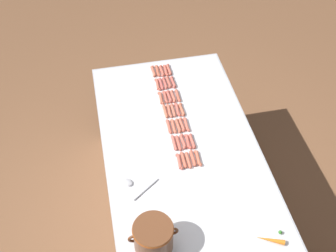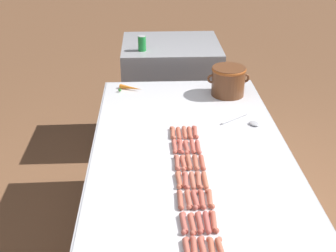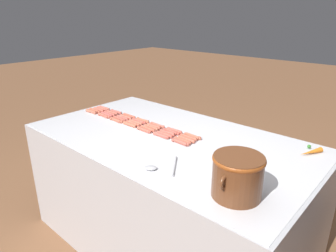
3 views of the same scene
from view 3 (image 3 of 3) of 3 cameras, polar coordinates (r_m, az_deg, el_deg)
The scene contains 40 objects.
ground_plane at distance 2.53m, azimuth 0.10°, elevation -20.69°, with size 20.00×20.00×0.00m, color brown.
griddle_counter at distance 2.27m, azimuth 0.11°, elevation -12.31°, with size 1.09×1.96×0.88m.
hot_dog_0 at distance 2.69m, azimuth -11.95°, elevation 3.33°, with size 0.03×0.14×0.02m.
hot_dog_1 at distance 2.57m, azimuth -9.79°, elevation 2.66°, with size 0.03×0.14×0.02m.
hot_dog_2 at distance 2.45m, azimuth -7.35°, elevation 1.91°, with size 0.03×0.14×0.02m.
hot_dog_3 at distance 2.34m, azimuth -4.84°, elevation 1.07°, with size 0.03×0.14×0.02m.
hot_dog_4 at distance 2.23m, azimuth -2.08°, elevation 0.16°, with size 0.03×0.14×0.02m.
hot_dog_5 at distance 2.13m, azimuth 1.23°, elevation -0.86°, with size 0.03×0.14×0.02m.
hot_dog_6 at distance 2.04m, azimuth 4.63°, elevation -1.92°, with size 0.03×0.14×0.02m.
hot_dog_7 at distance 2.68m, azimuth -12.39°, elevation 3.17°, with size 0.03×0.14×0.02m.
hot_dog_8 at distance 2.56m, azimuth -10.50°, elevation 2.50°, with size 0.03×0.14×0.02m.
hot_dog_9 at distance 2.43m, azimuth -7.98°, elevation 1.68°, with size 0.03×0.14×0.02m.
hot_dog_10 at distance 2.32m, azimuth -5.54°, elevation 0.90°, with size 0.03×0.14×0.02m.
hot_dog_11 at distance 2.21m, azimuth -2.73°, elevation -0.04°, with size 0.03×0.14×0.02m.
hot_dog_12 at distance 2.11m, azimuth 0.63°, elevation -1.07°, with size 0.03×0.14×0.02m.
hot_dog_13 at distance 2.02m, azimuth 3.88°, elevation -2.15°, with size 0.03×0.14×0.02m.
hot_dog_14 at distance 2.66m, azimuth -12.97°, elevation 3.01°, with size 0.03×0.14×0.02m.
hot_dog_15 at distance 2.53m, azimuth -10.98°, elevation 2.30°, with size 0.03×0.14×0.02m.
hot_dog_16 at distance 2.41m, azimuth -8.60°, elevation 1.53°, with size 0.03×0.14×0.02m.
hot_dog_17 at distance 2.30m, azimuth -6.16°, elevation 0.70°, with size 0.03×0.14×0.02m.
hot_dog_18 at distance 2.19m, azimuth -3.18°, elevation -0.27°, with size 0.03×0.14×0.02m.
hot_dog_19 at distance 2.09m, azimuth -0.15°, elevation -1.27°, with size 0.03×0.14×0.02m.
hot_dog_20 at distance 1.99m, azimuth 3.48°, elevation -2.52°, with size 0.02×0.14×0.02m.
hot_dog_21 at distance 2.64m, azimuth -13.68°, elevation 2.86°, with size 0.03×0.14×0.02m.
hot_dog_22 at distance 2.52m, azimuth -11.55°, elevation 2.12°, with size 0.02×0.14×0.02m.
hot_dog_23 at distance 2.40m, azimuth -9.16°, elevation 1.35°, with size 0.03×0.14×0.02m.
hot_dog_24 at distance 2.28m, azimuth -6.70°, elevation 0.49°, with size 0.03×0.14×0.02m.
hot_dog_25 at distance 2.17m, azimuth -3.88°, elevation -0.49°, with size 0.03×0.14×0.02m.
hot_dog_26 at distance 2.06m, azimuth -0.63°, elevation -1.60°, with size 0.02×0.14×0.02m.
hot_dog_27 at distance 1.97m, azimuth 2.75°, elevation -2.72°, with size 0.03×0.14×0.02m.
hot_dog_28 at distance 2.63m, azimuth -14.32°, elevation 2.69°, with size 0.03×0.14×0.02m.
hot_dog_29 at distance 2.50m, azimuth -12.02°, elevation 1.94°, with size 0.03×0.14×0.02m.
hot_dog_30 at distance 2.37m, azimuth -9.76°, elevation 1.10°, with size 0.03×0.14×0.02m.
hot_dog_31 at distance 2.27m, azimuth -7.30°, elevation 0.30°, with size 0.02×0.14×0.02m.
hot_dog_32 at distance 2.15m, azimuth -4.57°, elevation -0.71°, with size 0.03×0.14×0.02m.
hot_dog_33 at distance 2.05m, azimuth -1.36°, elevation -1.77°, with size 0.03×0.14×0.02m.
hot_dog_34 at distance 1.94m, azimuth 2.34°, elevation -3.06°, with size 0.03×0.14×0.02m.
bean_pot at distance 1.41m, azimuth 13.01°, elevation -8.85°, with size 0.29×0.24×0.20m.
serving_spoon at distance 1.65m, azimuth -1.76°, elevation -7.79°, with size 0.24×0.19×0.02m.
carrot at distance 1.99m, azimuth 25.34°, elevation -4.42°, with size 0.17×0.10×0.03m.
Camera 3 is at (1.42, 1.26, 1.67)m, focal length 32.27 mm.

